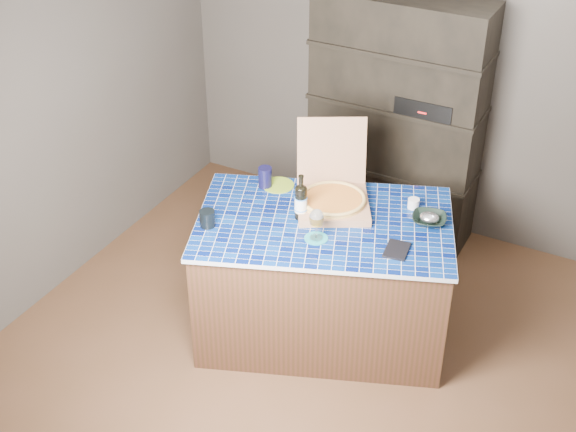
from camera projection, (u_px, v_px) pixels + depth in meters
The scene contains 14 objects.
room at pixel (298, 174), 4.35m from camera, with size 3.50×3.50×3.50m.
shelving_unit at pixel (397, 121), 5.67m from camera, with size 1.20×0.41×1.80m.
kitchen_island at pixel (323, 277), 4.95m from camera, with size 1.75×1.43×0.83m.
pizza_box at pixel (333, 197), 4.84m from camera, with size 0.62×0.66×0.46m.
mead_bottle at pixel (301, 201), 4.70m from camera, with size 0.08×0.08×0.29m.
teal_trivet at pixel (316, 238), 4.57m from camera, with size 0.14×0.14×0.01m, color teal.
wine_glass at pixel (317, 219), 4.50m from camera, with size 0.09×0.09×0.19m.
tumbler at pixel (207, 218), 4.66m from camera, with size 0.09×0.09×0.10m, color black.
dvd_case at pixel (397, 250), 4.47m from camera, with size 0.13×0.18×0.01m, color black.
bowl at pixel (429, 220), 4.70m from camera, with size 0.20×0.20×0.05m, color black.
foil_contents at pixel (429, 217), 4.69m from camera, with size 0.12×0.10×0.05m, color silver.
white_jar at pixel (413, 203), 4.84m from camera, with size 0.07×0.07×0.06m, color silver.
navy_cup at pixel (265, 177), 5.02m from camera, with size 0.09×0.09×0.14m, color black.
green_trivet at pixel (278, 185), 5.07m from camera, with size 0.20×0.20×0.01m, color olive.
Camera 1 is at (1.71, -3.36, 3.44)m, focal length 50.00 mm.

